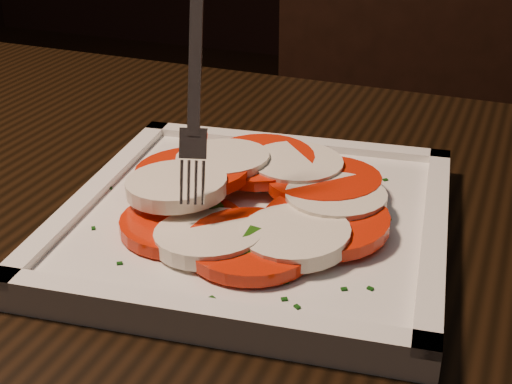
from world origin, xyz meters
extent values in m
cube|color=black|center=(0.08, 0.06, 0.73)|extent=(1.21, 0.82, 0.04)
cube|color=black|center=(0.13, 0.62, 0.45)|extent=(0.46, 0.46, 0.04)
cube|color=black|center=(0.11, 0.81, 0.70)|extent=(0.42, 0.09, 0.46)
cylinder|color=black|center=(-0.07, 0.78, 0.21)|extent=(0.04, 0.04, 0.41)
cylinder|color=black|center=(0.29, 0.82, 0.21)|extent=(0.04, 0.04, 0.41)
cube|color=white|center=(0.11, 0.13, 0.76)|extent=(0.27, 0.27, 0.01)
cylinder|color=red|center=(0.07, 0.09, 0.77)|extent=(0.08, 0.08, 0.01)
cylinder|color=white|center=(0.09, 0.08, 0.77)|extent=(0.07, 0.07, 0.02)
cylinder|color=red|center=(0.12, 0.08, 0.77)|extent=(0.08, 0.08, 0.01)
cylinder|color=white|center=(0.14, 0.09, 0.77)|extent=(0.07, 0.07, 0.01)
cylinder|color=red|center=(0.16, 0.12, 0.77)|extent=(0.08, 0.08, 0.01)
cylinder|color=white|center=(0.16, 0.15, 0.78)|extent=(0.07, 0.07, 0.01)
cylinder|color=red|center=(0.14, 0.17, 0.78)|extent=(0.08, 0.08, 0.01)
cylinder|color=white|center=(0.12, 0.18, 0.78)|extent=(0.07, 0.07, 0.01)
cylinder|color=red|center=(0.09, 0.18, 0.78)|extent=(0.08, 0.08, 0.01)
cylinder|color=white|center=(0.07, 0.17, 0.78)|extent=(0.07, 0.07, 0.01)
cylinder|color=red|center=(0.05, 0.14, 0.78)|extent=(0.08, 0.08, 0.01)
cylinder|color=white|center=(0.05, 0.11, 0.78)|extent=(0.07, 0.07, 0.01)
cube|color=#20540E|center=(0.07, 0.15, 0.78)|extent=(0.03, 0.02, 0.00)
cube|color=#20540E|center=(0.07, 0.12, 0.78)|extent=(0.03, 0.03, 0.00)
cube|color=#20540E|center=(0.05, 0.12, 0.78)|extent=(0.03, 0.02, 0.00)
cube|color=#20540E|center=(0.12, 0.07, 0.78)|extent=(0.01, 0.03, 0.00)
cube|color=#20540E|center=(0.11, 0.17, 0.78)|extent=(0.04, 0.03, 0.00)
cube|color=#20540E|center=(0.14, 0.08, 0.78)|extent=(0.03, 0.02, 0.00)
cube|color=#0C390A|center=(0.11, 0.22, 0.77)|extent=(0.00, 0.00, 0.00)
cube|color=#0C390A|center=(0.16, 0.04, 0.77)|extent=(0.00, 0.00, 0.00)
cube|color=#0C390A|center=(0.12, 0.23, 0.77)|extent=(0.00, 0.00, 0.00)
cube|color=#0C390A|center=(0.11, 0.05, 0.77)|extent=(0.00, 0.00, 0.00)
cube|color=#0C390A|center=(0.20, 0.07, 0.77)|extent=(0.00, 0.00, 0.00)
cube|color=#0C390A|center=(0.06, 0.07, 0.77)|extent=(0.00, 0.00, 0.00)
cube|color=#0C390A|center=(0.02, 0.07, 0.77)|extent=(0.00, 0.00, 0.00)
cube|color=#0C390A|center=(0.05, 0.04, 0.77)|extent=(0.00, 0.00, 0.00)
cube|color=#0C390A|center=(0.15, 0.06, 0.77)|extent=(0.00, 0.00, 0.00)
cube|color=#0C390A|center=(0.14, 0.20, 0.77)|extent=(0.00, 0.00, 0.00)
cube|color=#0C390A|center=(0.16, 0.18, 0.77)|extent=(0.00, 0.00, 0.00)
cube|color=#0C390A|center=(0.18, 0.17, 0.77)|extent=(0.00, 0.00, 0.00)
cube|color=#0C390A|center=(0.13, 0.20, 0.77)|extent=(0.00, 0.00, 0.00)
cube|color=#0C390A|center=(0.16, 0.04, 0.77)|extent=(0.00, 0.00, 0.00)
cube|color=#0C390A|center=(0.12, 0.03, 0.77)|extent=(0.00, 0.00, 0.00)
cube|color=#0C390A|center=(0.18, 0.21, 0.77)|extent=(0.00, 0.00, 0.00)
cube|color=#0C390A|center=(0.03, 0.13, 0.77)|extent=(0.00, 0.00, 0.00)
cube|color=#0C390A|center=(0.18, 0.06, 0.77)|extent=(0.00, 0.00, 0.00)
cube|color=#0C390A|center=(0.07, 0.20, 0.77)|extent=(0.00, 0.00, 0.00)
cube|color=#0C390A|center=(0.00, 0.13, 0.77)|extent=(0.00, 0.00, 0.00)
cube|color=#0C390A|center=(0.07, 0.06, 0.77)|extent=(0.00, 0.00, 0.00)
cube|color=#0C390A|center=(0.19, 0.12, 0.77)|extent=(0.00, 0.00, 0.00)
cube|color=#0C390A|center=(0.19, 0.15, 0.77)|extent=(0.00, 0.00, 0.00)
camera|label=1|loc=(0.25, -0.26, 0.99)|focal=50.00mm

